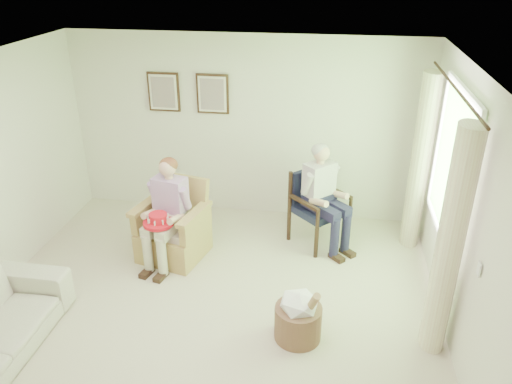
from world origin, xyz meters
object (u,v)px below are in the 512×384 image
at_px(person_wicker, 168,206).
at_px(wicker_armchair, 174,233).
at_px(wood_armchair, 320,203).
at_px(person_dark, 321,190).
at_px(hatbox, 299,316).
at_px(red_hat, 158,221).

bearing_deg(person_wicker, wicker_armchair, 103.51).
bearing_deg(wood_armchair, person_dark, -135.42).
xyz_separation_m(wicker_armchair, hatbox, (1.70, -1.30, -0.04)).
distance_m(wood_armchair, hatbox, 2.01).
relative_size(person_wicker, red_hat, 3.61).
height_order(person_wicker, person_dark, person_dark).
height_order(red_hat, hatbox, red_hat).
height_order(wicker_armchair, red_hat, wicker_armchair).
bearing_deg(person_dark, person_wicker, 154.61).
relative_size(wicker_armchair, wood_armchair, 1.02).
relative_size(wood_armchair, red_hat, 2.66).
bearing_deg(wicker_armchair, hatbox, -23.94).
relative_size(person_dark, hatbox, 1.95).
distance_m(wicker_armchair, hatbox, 2.14).
distance_m(wicker_armchair, person_wicker, 0.47).
distance_m(wood_armchair, person_dark, 0.31).
bearing_deg(person_dark, hatbox, -139.07).
bearing_deg(red_hat, person_dark, 24.68).
relative_size(wood_armchair, person_dark, 0.71).
bearing_deg(person_wicker, person_dark, 33.54).
distance_m(person_dark, red_hat, 2.07).
xyz_separation_m(person_dark, red_hat, (-1.88, -0.86, -0.13)).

